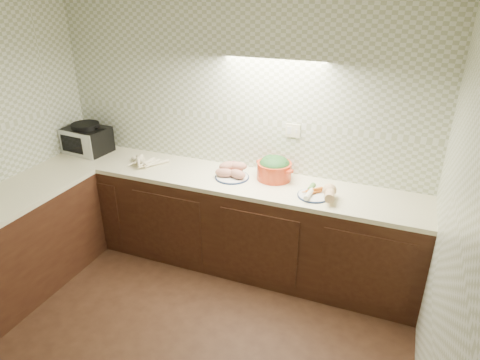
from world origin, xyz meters
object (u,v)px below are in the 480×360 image
at_px(parsnip_pile, 145,162).
at_px(onion_bowl, 235,168).
at_px(dutch_oven, 274,168).
at_px(toaster_oven, 87,139).
at_px(sweet_potato_plate, 232,172).
at_px(veg_plate, 321,192).

relative_size(parsnip_pile, onion_bowl, 2.52).
bearing_deg(dutch_oven, parsnip_pile, -149.63).
bearing_deg(parsnip_pile, toaster_oven, 173.59).
relative_size(sweet_potato_plate, dutch_oven, 0.76).
distance_m(toaster_oven, onion_bowl, 1.62).
bearing_deg(parsnip_pile, dutch_oven, 7.28).
height_order(parsnip_pile, dutch_oven, dutch_oven).
bearing_deg(sweet_potato_plate, onion_bowl, 99.26).
bearing_deg(onion_bowl, veg_plate, -13.10).
bearing_deg(toaster_oven, onion_bowl, 7.70).
relative_size(onion_bowl, veg_plate, 0.46).
distance_m(parsnip_pile, sweet_potato_plate, 0.89).
xyz_separation_m(toaster_oven, dutch_oven, (2.00, 0.08, -0.04)).
bearing_deg(veg_plate, parsnip_pile, 178.78).
relative_size(toaster_oven, parsnip_pile, 1.26).
distance_m(toaster_oven, veg_plate, 2.48).
bearing_deg(veg_plate, sweet_potato_plate, 173.98).
relative_size(dutch_oven, veg_plate, 1.29).
xyz_separation_m(sweet_potato_plate, dutch_oven, (0.36, 0.11, 0.05)).
bearing_deg(toaster_oven, veg_plate, 2.17).
xyz_separation_m(sweet_potato_plate, veg_plate, (0.83, -0.09, -0.01)).
xyz_separation_m(onion_bowl, dutch_oven, (0.38, -0.00, 0.06)).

